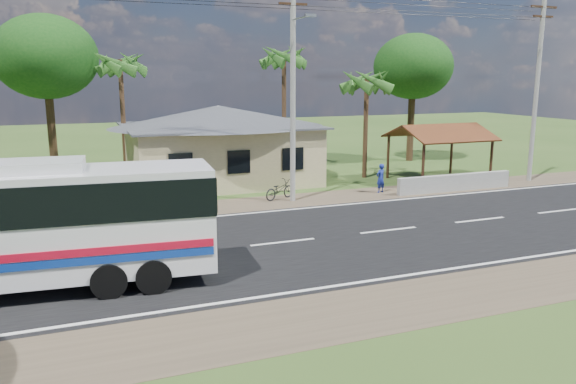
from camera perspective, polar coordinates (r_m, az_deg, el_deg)
name	(u,v)px	position (r m, az deg, el deg)	size (l,w,h in m)	color
ground	(283,243)	(20.78, -0.53, -5.17)	(120.00, 120.00, 0.00)	#2E4C1B
road	(283,242)	(20.78, -0.53, -5.14)	(120.00, 16.00, 0.03)	black
house	(219,136)	(32.78, -7.04, 5.65)	(12.40, 10.00, 5.00)	#C5B383
waiting_shed	(440,134)	(33.88, 15.15, 5.68)	(5.20, 4.48, 3.35)	#371F14
concrete_barrier	(455,183)	(31.30, 16.59, 0.92)	(7.00, 0.30, 0.90)	#9E9E99
utility_poles	(286,82)	(26.91, -0.16, 11.13)	(32.80, 2.22, 11.00)	#9E9E99
palm_near	(367,82)	(33.92, 8.02, 11.02)	(2.80, 2.80, 6.70)	#47301E
palm_mid	(284,58)	(36.53, -0.42, 13.44)	(2.80, 2.80, 8.20)	#47301E
palm_far	(120,65)	(34.74, -16.70, 12.26)	(2.80, 2.80, 7.70)	#47301E
tree_behind_house	(46,57)	(36.62, -23.40, 12.44)	(6.00, 6.00, 9.61)	#47301E
tree_behind_shed	(413,67)	(41.59, 12.61, 12.29)	(5.60, 5.60, 9.02)	#47301E
motorcycle	(280,190)	(27.92, -0.87, 0.24)	(0.65, 1.87, 0.98)	black
person	(381,178)	(29.91, 9.38, 1.39)	(0.56, 0.37, 1.54)	navy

